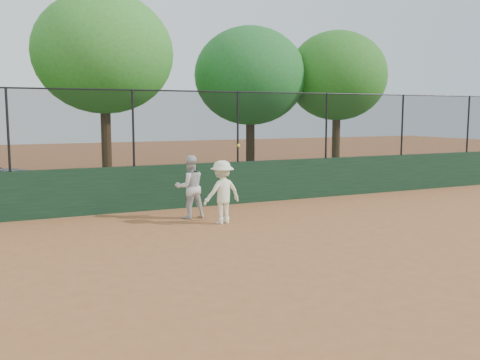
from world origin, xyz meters
name	(u,v)px	position (x,y,z in m)	size (l,w,h in m)	color
ground	(252,268)	(0.00, 0.00, 0.00)	(80.00, 80.00, 0.00)	#A76036
back_wall	(153,188)	(0.00, 6.00, 0.60)	(26.00, 0.20, 1.20)	#17341F
grass_strip	(109,183)	(0.00, 12.00, 0.00)	(36.00, 12.00, 0.01)	#2A4E18
player_second	(190,187)	(0.51, 4.53, 0.78)	(0.76, 0.59, 1.56)	silver
player_main	(222,192)	(0.98, 3.59, 0.74)	(1.05, 0.72, 1.88)	white
fence_assembly	(151,127)	(-0.03, 6.00, 2.24)	(26.00, 0.06, 2.00)	black
tree_2	(104,53)	(-0.10, 11.70, 4.68)	(4.95, 4.50, 6.83)	#472D19
tree_3	(250,76)	(5.80, 11.93, 4.07)	(4.59, 4.18, 6.07)	#372212
tree_4	(337,76)	(9.61, 11.31, 4.15)	(4.37, 3.97, 6.05)	#482F1A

